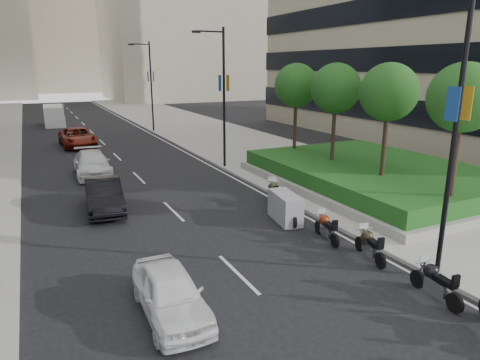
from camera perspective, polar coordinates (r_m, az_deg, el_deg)
ground at (r=12.38m, az=15.01°, el=-18.26°), size 160.00×160.00×0.00m
sidewalk_right at (r=41.44m, az=-2.93°, el=5.83°), size 10.00×100.00×0.15m
lane_edge at (r=39.69m, az=-10.00°, el=5.11°), size 0.12×100.00×0.01m
lane_centre at (r=38.60m, az=-17.44°, el=4.37°), size 0.12×100.00×0.01m
building_cream_right at (r=93.00m, az=-8.32°, el=21.88°), size 28.00×24.00×36.00m
building_cream_centre at (r=128.51m, az=-23.36°, el=19.38°), size 30.00×24.00×38.00m
planter at (r=25.36m, az=17.46°, el=-0.15°), size 10.00×14.00×0.40m
hedge at (r=25.21m, az=17.57°, el=1.17°), size 9.40×13.40×0.80m
tree_0 at (r=19.50m, az=27.61°, el=9.64°), size 2.80×2.80×6.30m
tree_1 at (r=22.11m, az=19.22°, el=10.94°), size 2.80×2.80×6.30m
tree_2 at (r=25.09m, az=12.65°, el=11.79°), size 2.80×2.80×6.30m
tree_3 at (r=28.33m, az=7.51°, el=12.35°), size 2.80×2.80×6.30m
lamp_post_0 at (r=14.26m, az=26.52°, el=6.93°), size 2.34×0.45×9.00m
lamp_post_1 at (r=28.01m, az=-2.45°, el=11.70°), size 2.34×0.45×9.00m
lamp_post_2 at (r=45.06m, az=-11.96°, el=12.66°), size 2.34×0.45×9.00m
motorcycle_2 at (r=14.12m, az=24.58°, el=-12.25°), size 0.68×2.03×1.01m
motorcycle_3 at (r=16.00m, az=16.90°, el=-8.28°), size 0.73×1.98×1.00m
motorcycle_4 at (r=17.25m, az=11.43°, el=-6.22°), size 0.66×1.95×0.98m
motorcycle_5 at (r=18.93m, az=6.03°, el=-3.70°), size 1.17×2.21×1.28m
motorcycle_6 at (r=21.08m, az=4.50°, el=-1.81°), size 1.06×2.11×1.12m
car_a at (r=12.24m, az=-9.27°, el=-14.63°), size 1.69×3.98×1.34m
car_b at (r=21.22m, az=-17.69°, el=-1.95°), size 1.96×4.67×1.50m
car_c at (r=28.34m, az=-19.11°, el=2.08°), size 2.29×5.17×1.48m
car_d at (r=39.07m, az=-20.87°, el=5.37°), size 2.80×5.75×1.57m
delivery_van at (r=53.69m, az=-23.54°, el=7.77°), size 2.25×5.44×2.25m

